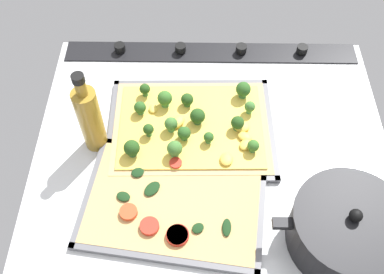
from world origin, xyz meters
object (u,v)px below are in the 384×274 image
at_px(veggie_pizza_back, 173,203).
at_px(oil_bottle, 90,118).
at_px(cooking_pot, 346,230).
at_px(broccoli_pizza, 191,125).
at_px(baking_tray_front, 191,129).
at_px(baking_tray_back, 174,202).

height_order(veggie_pizza_back, oil_bottle, oil_bottle).
bearing_deg(oil_bottle, cooking_pot, 155.92).
height_order(cooking_pot, oil_bottle, oil_bottle).
bearing_deg(broccoli_pizza, oil_bottle, 10.24).
distance_m(broccoli_pizza, oil_bottle, 0.22).
relative_size(broccoli_pizza, cooking_pot, 1.26).
xyz_separation_m(baking_tray_front, oil_bottle, (0.21, 0.04, 0.09)).
xyz_separation_m(baking_tray_front, veggie_pizza_back, (0.03, 0.19, 0.01)).
distance_m(broccoli_pizza, cooking_pot, 0.39).
bearing_deg(broccoli_pizza, baking_tray_back, 80.24).
bearing_deg(veggie_pizza_back, baking_tray_back, -116.60).
bearing_deg(baking_tray_front, cooking_pot, 138.02).
distance_m(veggie_pizza_back, oil_bottle, 0.25).
bearing_deg(oil_bottle, broccoli_pizza, -169.76).
relative_size(baking_tray_front, broccoli_pizza, 1.07).
bearing_deg(baking_tray_front, baking_tray_back, 80.37).
bearing_deg(veggie_pizza_back, oil_bottle, -40.95).
bearing_deg(oil_bottle, baking_tray_front, -169.59).
height_order(baking_tray_back, veggie_pizza_back, veggie_pizza_back).
relative_size(baking_tray_back, oil_bottle, 1.83).
bearing_deg(veggie_pizza_back, broccoli_pizza, -100.19).
relative_size(baking_tray_front, veggie_pizza_back, 1.03).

